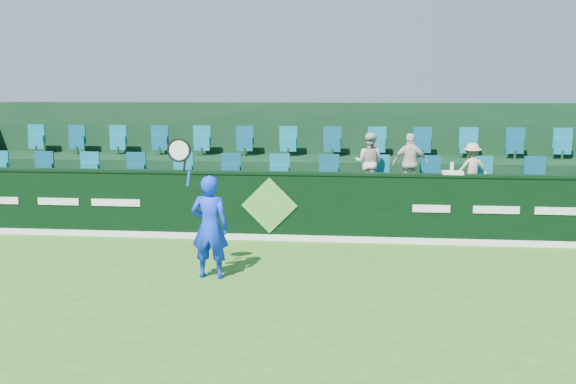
# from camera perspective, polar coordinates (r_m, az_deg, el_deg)

# --- Properties ---
(ground) EXTENTS (60.00, 60.00, 0.00)m
(ground) POSITION_cam_1_polar(r_m,az_deg,el_deg) (8.94, -5.03, -10.13)
(ground) COLOR #2C6818
(ground) RESTS_ON ground
(sponsor_hoarding) EXTENTS (16.00, 0.25, 1.35)m
(sponsor_hoarding) POSITION_cam_1_polar(r_m,az_deg,el_deg) (12.59, -1.59, -1.23)
(sponsor_hoarding) COLOR black
(sponsor_hoarding) RESTS_ON ground
(stand_tier_front) EXTENTS (16.00, 2.00, 0.80)m
(stand_tier_front) POSITION_cam_1_polar(r_m,az_deg,el_deg) (13.72, -0.98, -1.53)
(stand_tier_front) COLOR black
(stand_tier_front) RESTS_ON ground
(stand_tier_back) EXTENTS (16.00, 1.80, 1.30)m
(stand_tier_back) POSITION_cam_1_polar(r_m,az_deg,el_deg) (15.54, -0.13, 0.67)
(stand_tier_back) COLOR black
(stand_tier_back) RESTS_ON ground
(stand_rear) EXTENTS (16.00, 4.10, 2.60)m
(stand_rear) POSITION_cam_1_polar(r_m,az_deg,el_deg) (15.90, 0.04, 2.93)
(stand_rear) COLOR black
(stand_rear) RESTS_ON ground
(seat_row_front) EXTENTS (13.50, 0.50, 0.60)m
(seat_row_front) POSITION_cam_1_polar(r_m,az_deg,el_deg) (14.00, -0.79, 1.59)
(seat_row_front) COLOR #0D6A82
(seat_row_front) RESTS_ON stand_tier_front
(seat_row_back) EXTENTS (13.50, 0.50, 0.60)m
(seat_row_back) POSITION_cam_1_polar(r_m,az_deg,el_deg) (15.72, -0.01, 4.26)
(seat_row_back) COLOR #0D6A82
(seat_row_back) RESTS_ON stand_tier_back
(tennis_player) EXTENTS (0.95, 0.42, 2.24)m
(tennis_player) POSITION_cam_1_polar(r_m,az_deg,el_deg) (10.10, -7.00, -2.99)
(tennis_player) COLOR #0E2FEE
(tennis_player) RESTS_ON ground
(spectator_left) EXTENTS (0.71, 0.61, 1.25)m
(spectator_left) POSITION_cam_1_polar(r_m,az_deg,el_deg) (13.49, 7.20, 2.62)
(spectator_left) COLOR beige
(spectator_left) RESTS_ON stand_tier_front
(spectator_middle) EXTENTS (0.73, 0.32, 1.24)m
(spectator_middle) POSITION_cam_1_polar(r_m,az_deg,el_deg) (13.53, 10.81, 2.53)
(spectator_middle) COLOR silver
(spectator_middle) RESTS_ON stand_tier_front
(spectator_right) EXTENTS (0.74, 0.51, 1.05)m
(spectator_right) POSITION_cam_1_polar(r_m,az_deg,el_deg) (13.70, 16.02, 2.02)
(spectator_right) COLOR tan
(spectator_right) RESTS_ON stand_tier_front
(towel) EXTENTS (0.39, 0.25, 0.06)m
(towel) POSITION_cam_1_polar(r_m,az_deg,el_deg) (12.51, 14.42, 1.68)
(towel) COLOR silver
(towel) RESTS_ON sponsor_hoarding
(drinks_bottle) EXTENTS (0.07, 0.07, 0.23)m
(drinks_bottle) POSITION_cam_1_polar(r_m,az_deg,el_deg) (12.50, 14.37, 2.06)
(drinks_bottle) COLOR silver
(drinks_bottle) RESTS_ON sponsor_hoarding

